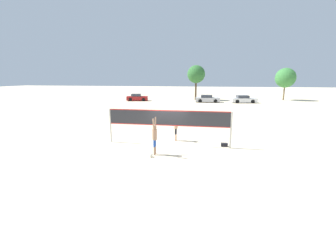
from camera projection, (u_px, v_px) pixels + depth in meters
name	position (u px, v px, depth m)	size (l,w,h in m)	color
ground_plane	(168.00, 145.00, 15.25)	(200.00, 200.00, 0.00)	beige
volleyball_net	(168.00, 120.00, 14.88)	(8.27, 0.10, 2.38)	beige
player_spiker	(155.00, 135.00, 13.09)	(0.28, 0.72, 2.22)	tan
player_blocker	(176.00, 125.00, 16.04)	(0.28, 0.71, 2.20)	tan
volleyball	(151.00, 155.00, 12.88)	(0.21, 0.21, 0.21)	silver
gear_bag	(224.00, 145.00, 14.86)	(0.43, 0.25, 0.22)	black
parked_car_near	(137.00, 98.00, 43.87)	(4.29, 2.45, 1.36)	maroon
parked_car_mid	(207.00, 99.00, 41.29)	(4.48, 1.99, 1.34)	#B7B7BC
parked_car_far	(243.00, 99.00, 40.46)	(4.60, 2.42, 1.33)	silver
tree_left_cluster	(196.00, 74.00, 44.70)	(3.52, 3.52, 6.88)	#4C3823
tree_right_cluster	(286.00, 78.00, 44.46)	(3.86, 3.86, 6.34)	brown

